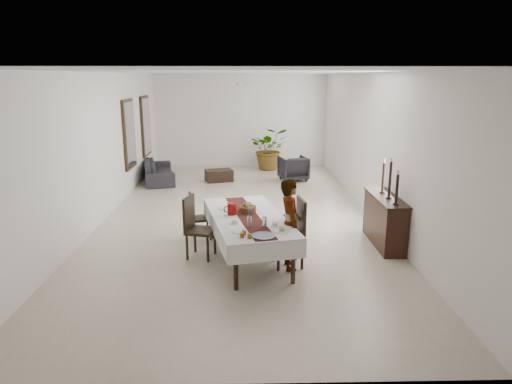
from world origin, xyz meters
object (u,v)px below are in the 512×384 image
Objects in this scene: woman at (290,224)px; sofa at (159,171)px; red_pitcher at (232,209)px; dining_table_top at (248,218)px; sideboard_body at (384,221)px.

woman reaches higher than sofa.
woman is at bearing -28.13° from red_pitcher.
dining_table_top is 2.68m from sideboard_body.
woman is (0.69, -0.42, 0.02)m from dining_table_top.
sideboard_body reaches higher than dining_table_top.
sideboard_body is (2.86, 0.54, -0.42)m from red_pitcher.
woman is 0.71× the size of sofa.
woman is 2.19m from sideboard_body.
sofa is (-2.40, 6.07, -0.56)m from red_pitcher.
woman reaches higher than red_pitcher.
red_pitcher is 1.11m from woman.
dining_table_top is at bearing -166.16° from sideboard_body.
sideboard_body reaches higher than sofa.
sideboard_body is at bearing 10.71° from red_pitcher.
sofa is (-2.68, 6.17, -0.43)m from dining_table_top.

